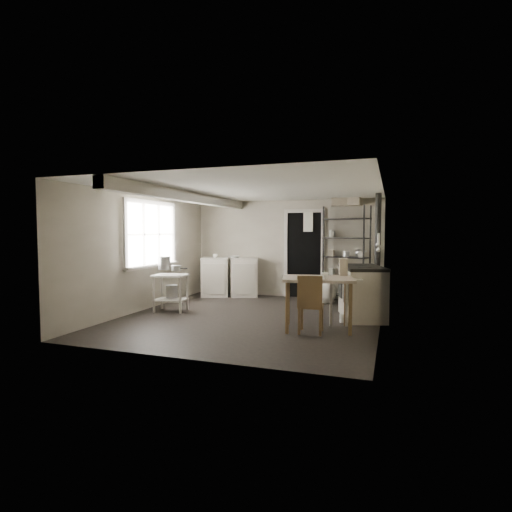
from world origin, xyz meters
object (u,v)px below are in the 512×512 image
(work_table, at_px, (318,306))
(chair, at_px, (311,302))
(stockpot, at_px, (164,263))
(shelf_rack, at_px, (346,259))
(base_cabinets, at_px, (230,277))
(stove, at_px, (362,294))
(flour_sack, at_px, (326,293))
(prep_table, at_px, (171,291))

(work_table, bearing_deg, chair, -104.06)
(stockpot, distance_m, shelf_rack, 3.97)
(base_cabinets, distance_m, shelf_rack, 2.78)
(base_cabinets, relative_size, stove, 1.19)
(work_table, bearing_deg, flour_sack, 95.51)
(shelf_rack, bearing_deg, stockpot, -125.77)
(stockpot, xyz_separation_m, shelf_rack, (3.26, 2.27, 0.01))
(prep_table, relative_size, shelf_rack, 0.34)
(prep_table, xyz_separation_m, stove, (3.58, 0.58, 0.04))
(chair, bearing_deg, stockpot, 160.97)
(prep_table, bearing_deg, stove, 9.23)
(stove, bearing_deg, prep_table, 172.33)
(prep_table, distance_m, shelf_rack, 3.90)
(shelf_rack, bearing_deg, stove, -55.10)
(stove, xyz_separation_m, work_table, (-0.60, -1.12, -0.06))
(base_cabinets, xyz_separation_m, shelf_rack, (2.73, 0.21, 0.49))
(stockpot, bearing_deg, flour_sack, 31.04)
(flour_sack, bearing_deg, stove, -54.98)
(work_table, bearing_deg, shelf_rack, 87.31)
(base_cabinets, xyz_separation_m, chair, (2.53, -2.85, 0.02))
(shelf_rack, xyz_separation_m, chair, (-0.19, -3.06, -0.46))
(stockpot, bearing_deg, prep_table, -4.11)
(prep_table, distance_m, flour_sack, 3.28)
(prep_table, xyz_separation_m, chair, (2.92, -0.77, 0.08))
(chair, bearing_deg, base_cabinets, 126.97)
(prep_table, xyz_separation_m, work_table, (2.98, -0.54, -0.02))
(base_cabinets, xyz_separation_m, stove, (3.20, -1.49, -0.02))
(base_cabinets, bearing_deg, prep_table, -119.58)
(flour_sack, bearing_deg, work_table, -84.49)
(stockpot, bearing_deg, chair, -14.34)
(stockpot, relative_size, shelf_rack, 0.12)
(base_cabinets, distance_m, work_table, 3.68)
(prep_table, relative_size, base_cabinets, 0.51)
(base_cabinets, bearing_deg, chair, -67.34)
(work_table, relative_size, chair, 1.22)
(work_table, height_order, flour_sack, work_table)
(prep_table, xyz_separation_m, shelf_rack, (3.11, 2.28, 0.55))
(base_cabinets, xyz_separation_m, work_table, (2.59, -2.61, -0.08))
(work_table, xyz_separation_m, chair, (-0.06, -0.24, 0.10))
(work_table, bearing_deg, stove, 61.68)
(flour_sack, bearing_deg, chair, -86.34)
(stove, bearing_deg, work_table, -135.22)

